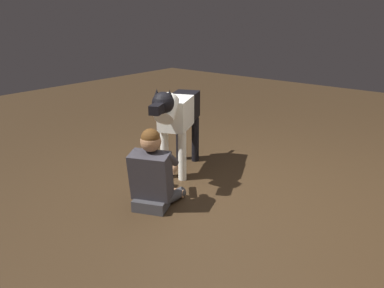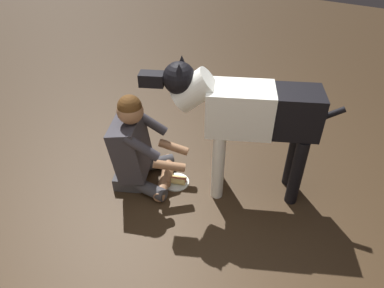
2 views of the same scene
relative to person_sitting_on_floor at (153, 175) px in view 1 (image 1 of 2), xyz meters
The scene contains 4 objects.
ground_plane 0.89m from the person_sitting_on_floor, 158.42° to the left, with size 14.30×14.30×0.00m, color #372717.
person_sitting_on_floor is the anchor object (origin of this frame).
large_dog 0.96m from the person_sitting_on_floor, 156.17° to the right, with size 1.40×0.72×1.17m.
hot_dog_on_plate 0.46m from the person_sitting_on_floor, 156.17° to the right, with size 0.23×0.23×0.06m.
Camera 1 is at (3.12, 2.13, 1.91)m, focal length 33.49 mm.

